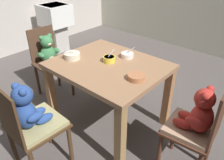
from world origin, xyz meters
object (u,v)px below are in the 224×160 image
(porridge_bowl_yellow_center, at_px, (109,59))
(porridge_bowl_cream_near_left, at_px, (72,56))
(porridge_bowl_terracotta_near_right, at_px, (136,77))
(teddy_chair_near_left, at_px, (49,56))
(sink_basin, at_px, (56,21))
(teddy_chair_near_right, at_px, (197,121))
(teddy_chair_near_front, at_px, (29,118))
(dining_table, at_px, (109,75))
(porridge_bowl_white_far_center, at_px, (127,55))

(porridge_bowl_yellow_center, relative_size, porridge_bowl_cream_near_left, 0.76)
(porridge_bowl_terracotta_near_right, bearing_deg, teddy_chair_near_left, 179.65)
(porridge_bowl_yellow_center, bearing_deg, porridge_bowl_cream_near_left, -149.89)
(porridge_bowl_cream_near_left, xyz_separation_m, sink_basin, (-1.70, 1.02, -0.21))
(porridge_bowl_yellow_center, bearing_deg, porridge_bowl_terracotta_near_right, -14.31)
(teddy_chair_near_right, xyz_separation_m, porridge_bowl_yellow_center, (-0.95, 0.06, 0.19))
(teddy_chair_near_front, xyz_separation_m, porridge_bowl_terracotta_near_right, (0.43, 0.78, 0.19))
(teddy_chair_near_front, relative_size, teddy_chair_near_left, 1.03)
(sink_basin, bearing_deg, porridge_bowl_terracotta_near_right, -21.15)
(teddy_chair_near_right, distance_m, sink_basin, 3.10)
(porridge_bowl_cream_near_left, height_order, sink_basin, porridge_bowl_cream_near_left)
(teddy_chair_near_right, bearing_deg, dining_table, -6.49)
(teddy_chair_near_right, height_order, porridge_bowl_white_far_center, teddy_chair_near_right)
(porridge_bowl_terracotta_near_right, bearing_deg, teddy_chair_near_right, 3.88)
(teddy_chair_near_left, xyz_separation_m, porridge_bowl_yellow_center, (0.90, 0.09, 0.21))
(porridge_bowl_cream_near_left, bearing_deg, porridge_bowl_yellow_center, 30.11)
(teddy_chair_near_front, height_order, sink_basin, teddy_chair_near_front)
(porridge_bowl_terracotta_near_right, relative_size, sink_basin, 0.18)
(porridge_bowl_yellow_center, xyz_separation_m, porridge_bowl_terracotta_near_right, (0.40, -0.10, -0.00))
(dining_table, bearing_deg, porridge_bowl_yellow_center, 124.33)
(teddy_chair_near_left, height_order, porridge_bowl_white_far_center, teddy_chair_near_left)
(dining_table, xyz_separation_m, porridge_bowl_yellow_center, (-0.03, 0.04, 0.15))
(dining_table, distance_m, teddy_chair_near_left, 0.94)
(teddy_chair_near_left, distance_m, porridge_bowl_cream_near_left, 0.62)
(dining_table, xyz_separation_m, teddy_chair_near_front, (-0.06, -0.84, -0.05))
(teddy_chair_near_right, bearing_deg, teddy_chair_near_left, -4.18)
(teddy_chair_near_right, xyz_separation_m, porridge_bowl_cream_near_left, (-1.27, -0.12, 0.19))
(porridge_bowl_yellow_center, height_order, porridge_bowl_cream_near_left, porridge_bowl_cream_near_left)
(teddy_chair_near_left, height_order, sink_basin, teddy_chair_near_left)
(teddy_chair_near_front, relative_size, sink_basin, 1.06)
(teddy_chair_near_right, bearing_deg, porridge_bowl_yellow_center, -8.94)
(sink_basin, bearing_deg, teddy_chair_near_left, -39.70)
(dining_table, relative_size, porridge_bowl_cream_near_left, 6.17)
(dining_table, bearing_deg, teddy_chair_near_front, -94.33)
(teddy_chair_near_front, height_order, porridge_bowl_yellow_center, teddy_chair_near_front)
(porridge_bowl_white_far_center, distance_m, porridge_bowl_cream_near_left, 0.55)
(porridge_bowl_white_far_center, bearing_deg, porridge_bowl_terracotta_near_right, -42.05)
(porridge_bowl_cream_near_left, bearing_deg, teddy_chair_near_left, 170.68)
(teddy_chair_near_right, xyz_separation_m, teddy_chair_near_left, (-1.85, -0.03, -0.02))
(sink_basin, bearing_deg, teddy_chair_near_right, -16.82)
(porridge_bowl_terracotta_near_right, height_order, sink_basin, sink_basin)
(dining_table, bearing_deg, porridge_bowl_cream_near_left, -157.40)
(teddy_chair_near_right, relative_size, sink_basin, 1.08)
(porridge_bowl_terracotta_near_right, distance_m, sink_basin, 2.60)
(teddy_chair_near_front, xyz_separation_m, porridge_bowl_yellow_center, (0.04, 0.88, 0.19))
(porridge_bowl_yellow_center, bearing_deg, porridge_bowl_white_far_center, 69.76)
(teddy_chair_near_front, height_order, porridge_bowl_terracotta_near_right, teddy_chair_near_front)
(teddy_chair_near_right, height_order, porridge_bowl_terracotta_near_right, teddy_chair_near_right)
(teddy_chair_near_right, distance_m, porridge_bowl_cream_near_left, 1.30)
(porridge_bowl_white_far_center, bearing_deg, teddy_chair_near_left, -163.64)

